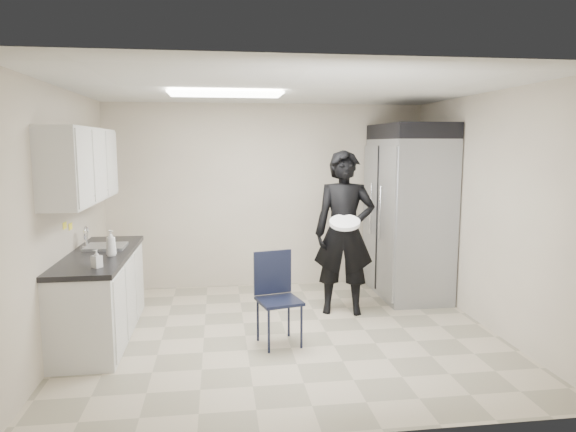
{
  "coord_description": "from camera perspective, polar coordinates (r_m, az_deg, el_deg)",
  "views": [
    {
      "loc": [
        -0.7,
        -5.28,
        2.04
      ],
      "look_at": [
        0.05,
        0.2,
        1.26
      ],
      "focal_mm": 32.0,
      "sensor_mm": 36.0,
      "label": 1
    }
  ],
  "objects": [
    {
      "name": "left_wall",
      "position": [
        5.55,
        -23.94,
        -0.33
      ],
      "size": [
        0.0,
        4.0,
        4.0
      ],
      "primitive_type": "plane",
      "rotation": [
        1.57,
        0.0,
        1.57
      ],
      "color": "beige",
      "rests_on": "floor"
    },
    {
      "name": "bucket_lid",
      "position": [
        5.91,
        6.33,
        -0.73
      ],
      "size": [
        0.42,
        0.42,
        0.04
      ],
      "primitive_type": "cylinder",
      "rotation": [
        0.0,
        0.0,
        -0.23
      ],
      "color": "white",
      "rests_on": "man_tuxedo"
    },
    {
      "name": "upper_cabinets",
      "position": [
        5.65,
        -21.97,
        5.27
      ],
      "size": [
        0.35,
        1.8,
        0.75
      ],
      "primitive_type": "cube",
      "color": "silver",
      "rests_on": "left_wall"
    },
    {
      "name": "notice_sticker_left",
      "position": [
        5.65,
        -23.56,
        -0.98
      ],
      "size": [
        0.0,
        0.12,
        0.07
      ],
      "primitive_type": "cube",
      "color": "yellow",
      "rests_on": "left_wall"
    },
    {
      "name": "ceiling_panel",
      "position": [
        5.7,
        -6.94,
        13.31
      ],
      "size": [
        1.2,
        0.6,
        0.02
      ],
      "primitive_type": "cube",
      "color": "white",
      "rests_on": "ceiling"
    },
    {
      "name": "right_wall",
      "position": [
        6.09,
        21.26,
        0.5
      ],
      "size": [
        0.0,
        4.0,
        4.0
      ],
      "primitive_type": "plane",
      "rotation": [
        1.57,
        0.0,
        -1.57
      ],
      "color": "beige",
      "rests_on": "floor"
    },
    {
      "name": "lower_counter",
      "position": [
        5.84,
        -20.05,
        -8.47
      ],
      "size": [
        0.6,
        1.9,
        0.86
      ],
      "primitive_type": "cube",
      "color": "silver",
      "rests_on": "floor"
    },
    {
      "name": "soap_bottle_a",
      "position": [
        5.5,
        -19.08,
        -2.86
      ],
      "size": [
        0.14,
        0.14,
        0.26
      ],
      "primitive_type": "imported",
      "rotation": [
        0.0,
        0.0,
        0.71
      ],
      "color": "white",
      "rests_on": "countertop"
    },
    {
      "name": "towel_dispenser",
      "position": [
        6.79,
        -20.07,
        4.0
      ],
      "size": [
        0.22,
        0.3,
        0.35
      ],
      "primitive_type": "cube",
      "color": "black",
      "rests_on": "left_wall"
    },
    {
      "name": "fridge_compressor",
      "position": [
        7.02,
        13.49,
        9.11
      ],
      "size": [
        0.8,
        1.35,
        0.2
      ],
      "primitive_type": "cube",
      "color": "black",
      "rests_on": "commercial_fridge"
    },
    {
      "name": "countertop",
      "position": [
        5.73,
        -20.27,
        -4.09
      ],
      "size": [
        0.64,
        1.95,
        0.05
      ],
      "primitive_type": "cube",
      "color": "black",
      "rests_on": "lower_counter"
    },
    {
      "name": "sink",
      "position": [
        5.97,
        -19.56,
        -3.74
      ],
      "size": [
        0.42,
        0.4,
        0.14
      ],
      "primitive_type": "cube",
      "color": "gray",
      "rests_on": "countertop"
    },
    {
      "name": "ceiling",
      "position": [
        5.35,
        -0.24,
        14.04
      ],
      "size": [
        4.5,
        4.5,
        0.0
      ],
      "primitive_type": "plane",
      "rotation": [
        3.14,
        0.0,
        0.0
      ],
      "color": "silver",
      "rests_on": "back_wall"
    },
    {
      "name": "soap_bottle_b",
      "position": [
        5.04,
        -20.49,
        -4.45
      ],
      "size": [
        0.11,
        0.11,
        0.17
      ],
      "primitive_type": "imported",
      "rotation": [
        0.0,
        0.0,
        -0.67
      ],
      "color": "#ABAEB8",
      "rests_on": "countertop"
    },
    {
      "name": "faucet",
      "position": [
        5.99,
        -21.5,
        -2.34
      ],
      "size": [
        0.02,
        0.02,
        0.24
      ],
      "primitive_type": "cylinder",
      "color": "silver",
      "rests_on": "countertop"
    },
    {
      "name": "commercial_fridge",
      "position": [
        7.09,
        13.19,
        -0.21
      ],
      "size": [
        0.8,
        1.35,
        2.1
      ],
      "primitive_type": "cube",
      "color": "gray",
      "rests_on": "floor"
    },
    {
      "name": "back_wall",
      "position": [
        7.35,
        -2.29,
        2.24
      ],
      "size": [
        4.5,
        0.0,
        4.5
      ],
      "primitive_type": "plane",
      "rotation": [
        1.57,
        0.0,
        0.0
      ],
      "color": "beige",
      "rests_on": "floor"
    },
    {
      "name": "man_tuxedo",
      "position": [
        6.18,
        6.26,
        -1.88
      ],
      "size": [
        0.81,
        0.63,
        1.96
      ],
      "primitive_type": "imported",
      "rotation": [
        0.0,
        0.0,
        -0.23
      ],
      "color": "black",
      "rests_on": "floor"
    },
    {
      "name": "folding_chair",
      "position": [
        5.27,
        -0.99,
        -9.43
      ],
      "size": [
        0.49,
        0.49,
        0.92
      ],
      "primitive_type": "cube",
      "rotation": [
        0.0,
        0.0,
        0.24
      ],
      "color": "black",
      "rests_on": "floor"
    },
    {
      "name": "floor",
      "position": [
        5.7,
        -0.23,
        -12.95
      ],
      "size": [
        4.5,
        4.5,
        0.0
      ],
      "primitive_type": "plane",
      "color": "#B3A68D",
      "rests_on": "ground"
    },
    {
      "name": "notice_sticker_right",
      "position": [
        5.85,
        -23.01,
        -1.07
      ],
      "size": [
        0.0,
        0.12,
        0.07
      ],
      "primitive_type": "cube",
      "color": "yellow",
      "rests_on": "left_wall"
    }
  ]
}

